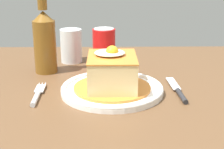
{
  "coord_description": "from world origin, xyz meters",
  "views": [
    {
      "loc": [
        -0.02,
        -0.82,
        1.06
      ],
      "look_at": [
        -0.01,
        -0.02,
        0.79
      ],
      "focal_mm": 54.19,
      "sensor_mm": 36.0,
      "label": 1
    }
  ],
  "objects_px": {
    "main_plate": "(112,89)",
    "soda_can": "(104,49)",
    "fork": "(37,95)",
    "knife": "(179,92)",
    "drinking_glass": "(71,48)",
    "beer_bottle_amber": "(45,38)"
  },
  "relations": [
    {
      "from": "main_plate",
      "to": "soda_can",
      "type": "height_order",
      "value": "soda_can"
    },
    {
      "from": "fork",
      "to": "knife",
      "type": "distance_m",
      "value": 0.34
    },
    {
      "from": "main_plate",
      "to": "knife",
      "type": "height_order",
      "value": "main_plate"
    },
    {
      "from": "drinking_glass",
      "to": "soda_can",
      "type": "bearing_deg",
      "value": -38.59
    },
    {
      "from": "fork",
      "to": "beer_bottle_amber",
      "type": "xyz_separation_m",
      "value": [
        -0.01,
        0.2,
        0.09
      ]
    },
    {
      "from": "fork",
      "to": "knife",
      "type": "relative_size",
      "value": 0.85
    },
    {
      "from": "knife",
      "to": "beer_bottle_amber",
      "type": "xyz_separation_m",
      "value": [
        -0.35,
        0.18,
        0.09
      ]
    },
    {
      "from": "knife",
      "to": "drinking_glass",
      "type": "bearing_deg",
      "value": 135.4
    },
    {
      "from": "knife",
      "to": "drinking_glass",
      "type": "xyz_separation_m",
      "value": [
        -0.29,
        0.28,
        0.04
      ]
    },
    {
      "from": "main_plate",
      "to": "fork",
      "type": "distance_m",
      "value": 0.18
    },
    {
      "from": "fork",
      "to": "drinking_glass",
      "type": "height_order",
      "value": "drinking_glass"
    },
    {
      "from": "main_plate",
      "to": "beer_bottle_amber",
      "type": "height_order",
      "value": "beer_bottle_amber"
    },
    {
      "from": "fork",
      "to": "main_plate",
      "type": "bearing_deg",
      "value": 9.58
    },
    {
      "from": "fork",
      "to": "soda_can",
      "type": "distance_m",
      "value": 0.27
    },
    {
      "from": "main_plate",
      "to": "fork",
      "type": "xyz_separation_m",
      "value": [
        -0.18,
        -0.03,
        -0.0
      ]
    },
    {
      "from": "main_plate",
      "to": "fork",
      "type": "bearing_deg",
      "value": -170.42
    },
    {
      "from": "soda_can",
      "to": "drinking_glass",
      "type": "relative_size",
      "value": 1.18
    },
    {
      "from": "knife",
      "to": "main_plate",
      "type": "bearing_deg",
      "value": 174.37
    },
    {
      "from": "main_plate",
      "to": "drinking_glass",
      "type": "distance_m",
      "value": 0.3
    },
    {
      "from": "soda_can",
      "to": "drinking_glass",
      "type": "distance_m",
      "value": 0.13
    },
    {
      "from": "soda_can",
      "to": "main_plate",
      "type": "bearing_deg",
      "value": -83.46
    },
    {
      "from": "main_plate",
      "to": "fork",
      "type": "relative_size",
      "value": 1.78
    }
  ]
}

